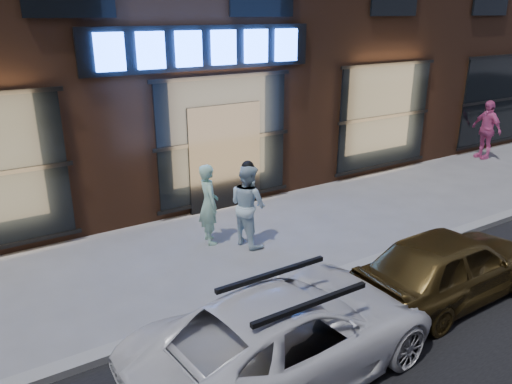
% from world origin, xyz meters
% --- Properties ---
extents(ground, '(90.00, 90.00, 0.00)m').
position_xyz_m(ground, '(0.00, 0.00, 0.00)').
color(ground, slate).
rests_on(ground, ground).
extents(curb, '(60.00, 0.25, 0.12)m').
position_xyz_m(curb, '(0.00, 0.00, 0.06)').
color(curb, gray).
rests_on(curb, ground).
extents(man_bowtie, '(0.47, 0.64, 1.60)m').
position_xyz_m(man_bowtie, '(-1.18, 2.44, 0.80)').
color(man_bowtie, '#9DCFB1').
rests_on(man_bowtie, ground).
extents(man_cap, '(0.74, 0.89, 1.63)m').
position_xyz_m(man_cap, '(-0.58, 1.97, 0.81)').
color(man_cap, white).
rests_on(man_cap, ground).
extents(passerby, '(0.59, 1.10, 1.80)m').
position_xyz_m(passerby, '(8.82, 3.33, 0.90)').
color(passerby, pink).
rests_on(passerby, ground).
extents(white_suv, '(4.29, 2.29, 1.15)m').
position_xyz_m(white_suv, '(-2.07, -1.47, 0.57)').
color(white_suv, silver).
rests_on(white_suv, ground).
extents(gold_sedan, '(3.42, 1.42, 1.16)m').
position_xyz_m(gold_sedan, '(1.06, -1.40, 0.58)').
color(gold_sedan, brown).
rests_on(gold_sedan, ground).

